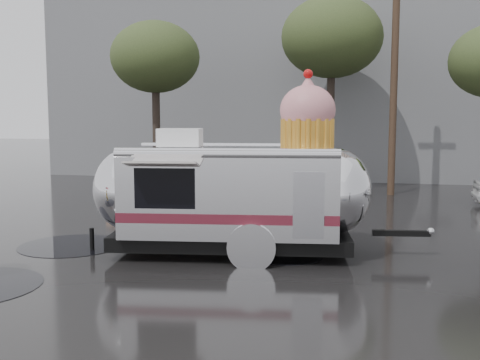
# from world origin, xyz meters

# --- Properties ---
(ground) EXTENTS (120.00, 120.00, 0.00)m
(ground) POSITION_xyz_m (0.00, 0.00, 0.00)
(ground) COLOR black
(ground) RESTS_ON ground
(puddles) EXTENTS (12.68, 8.51, 0.01)m
(puddles) POSITION_xyz_m (-1.54, 0.15, 0.01)
(puddles) COLOR black
(puddles) RESTS_ON ground
(grey_building) EXTENTS (22.00, 12.00, 13.00)m
(grey_building) POSITION_xyz_m (-4.00, 24.00, 6.50)
(grey_building) COLOR slate
(grey_building) RESTS_ON ground
(utility_pole) EXTENTS (1.60, 0.28, 9.00)m
(utility_pole) POSITION_xyz_m (2.50, 14.00, 4.62)
(utility_pole) COLOR #473323
(utility_pole) RESTS_ON ground
(tree_left) EXTENTS (3.64, 3.64, 6.95)m
(tree_left) POSITION_xyz_m (-7.00, 13.00, 5.48)
(tree_left) COLOR #382D26
(tree_left) RESTS_ON ground
(tree_mid) EXTENTS (4.20, 4.20, 8.03)m
(tree_mid) POSITION_xyz_m (0.00, 15.00, 6.34)
(tree_mid) COLOR #382D26
(tree_mid) RESTS_ON ground
(barricade_row) EXTENTS (4.30, 0.80, 1.00)m
(barricade_row) POSITION_xyz_m (-5.55, 9.96, 0.52)
(barricade_row) COLOR #473323
(barricade_row) RESTS_ON ground
(airstream_trailer) EXTENTS (7.82, 3.65, 4.24)m
(airstream_trailer) POSITION_xyz_m (-1.38, 3.29, 1.49)
(airstream_trailer) COLOR silver
(airstream_trailer) RESTS_ON ground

